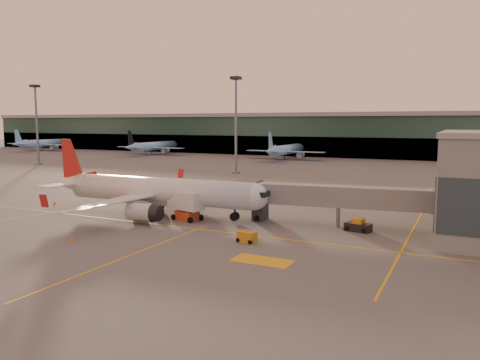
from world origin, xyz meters
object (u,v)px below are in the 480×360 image
at_px(main_airplane, 153,191).
at_px(pushback_tug, 358,226).
at_px(gpu_cart, 247,237).
at_px(catering_truck, 186,204).

distance_m(main_airplane, pushback_tug, 29.69).
height_order(main_airplane, gpu_cart, main_airplane).
bearing_deg(catering_truck, gpu_cart, -17.78).
height_order(catering_truck, pushback_tug, catering_truck).
height_order(main_airplane, pushback_tug, main_airplane).
bearing_deg(gpu_cart, pushback_tug, 58.31).
height_order(main_airplane, catering_truck, main_airplane).
distance_m(gpu_cart, pushback_tug, 15.21).
bearing_deg(catering_truck, pushback_tug, 21.37).
relative_size(gpu_cart, pushback_tug, 0.68).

